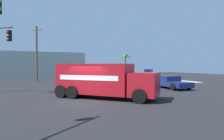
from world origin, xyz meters
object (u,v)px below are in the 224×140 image
Objects in this scene: pickup_navy at (170,82)px; vending_machine_blue at (147,75)px; delivery_truck at (103,80)px; palm_tree_far at (126,62)px; utility_pole at (37,53)px; vending_machine_red at (150,74)px.

vending_machine_blue reaches higher than pickup_navy.
delivery_truck is 9.84m from pickup_navy.
palm_tree_far is (1.49, 13.74, 2.54)m from pickup_navy.
utility_pole is at bearing 100.95° from delivery_truck.
vending_machine_red is at bearing 65.71° from pickup_navy.
vending_machine_red is at bearing -28.06° from palm_tree_far.
palm_tree_far reaches higher than vending_machine_red.
vending_machine_red is 0.40× the size of palm_tree_far.
delivery_truck is 15.58m from vending_machine_blue.
utility_pole reaches higher than vending_machine_blue.
vending_machine_red is at bearing 45.70° from delivery_truck.
delivery_truck reaches higher than pickup_navy.
delivery_truck is 20.86m from vending_machine_red.
pickup_navy is 1.14× the size of palm_tree_far.
pickup_navy is at bearing -96.18° from palm_tree_far.
utility_pole reaches higher than pickup_navy.
palm_tree_far is (-0.49, 6.19, 2.20)m from vending_machine_blue.
vending_machine_red is 5.32m from vending_machine_blue.
vending_machine_blue is at bearing 43.70° from delivery_truck.
vending_machine_red is at bearing 51.57° from vending_machine_blue.
utility_pole is at bearing 163.77° from vending_machine_red.
palm_tree_far is (10.76, 16.95, 1.84)m from delivery_truck.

